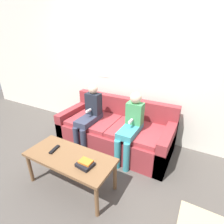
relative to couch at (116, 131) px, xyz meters
The scene contains 8 objects.
ground_plane 0.60m from the couch, 90.00° to the right, with size 10.00×10.00×0.00m, color #4C4742.
wall_back 1.16m from the couch, 90.01° to the left, with size 8.00×0.06×2.60m.
couch is the anchor object (origin of this frame).
coffee_table 1.06m from the couch, 94.30° to the right, with size 1.10×0.48×0.45m.
person_left 0.53m from the couch, 152.44° to the right, with size 0.24×0.58×1.05m.
person_right 0.51m from the couch, 30.19° to the right, with size 0.24×0.58×1.03m.
tv_remote 1.12m from the couch, 107.02° to the right, with size 0.07×0.17×0.02m.
book_stack 1.13m from the couch, 80.22° to the right, with size 0.19×0.17×0.06m.
Camera 1 is at (1.17, -1.74, 1.79)m, focal length 28.00 mm.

